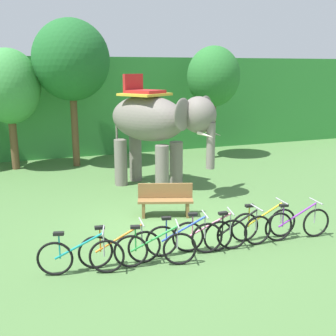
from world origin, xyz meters
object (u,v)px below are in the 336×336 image
object	(u,v)px
tree_right	(9,87)
tree_center_left	(213,77)
bike_pink	(210,234)
bike_green	(155,249)
bike_purple	(297,224)
wooden_bench	(165,199)
bike_yellow	(264,224)
bike_black	(238,232)
bike_blue	(184,238)
tree_center_right	(71,61)
bike_orange	(120,248)
elephant	(155,124)
bike_teal	(81,256)

from	to	relation	value
tree_right	tree_center_left	world-z (taller)	tree_center_left
bike_pink	bike_green	bearing A→B (deg)	-168.37
bike_pink	bike_purple	xyz separation A→B (m)	(2.22, -0.14, 0.00)
wooden_bench	bike_yellow	bearing A→B (deg)	-54.89
tree_right	tree_center_left	distance (m)	8.42
bike_pink	bike_purple	bearing A→B (deg)	-3.51
bike_black	bike_green	bearing A→B (deg)	-174.53
tree_center_left	bike_purple	size ratio (longest dim) A/B	2.88
bike_yellow	bike_pink	bearing A→B (deg)	-174.75
bike_green	bike_pink	world-z (taller)	same
bike_green	bike_blue	distance (m)	0.81
tree_center_right	wooden_bench	world-z (taller)	tree_center_right
bike_orange	bike_black	bearing A→B (deg)	-1.77
tree_center_left	bike_yellow	world-z (taller)	tree_center_left
elephant	bike_black	distance (m)	5.45
bike_orange	bike_black	world-z (taller)	same
tree_center_right	tree_right	bearing A→B (deg)	173.17
tree_center_right	bike_blue	bearing A→B (deg)	-84.01
bike_pink	elephant	bearing A→B (deg)	85.01
elephant	tree_center_left	bearing A→B (deg)	43.86
tree_right	elephant	distance (m)	6.46
tree_right	bike_pink	xyz separation A→B (m)	(3.98, -9.64, -2.87)
bike_yellow	bike_purple	world-z (taller)	same
wooden_bench	tree_center_left	bearing A→B (deg)	54.54
bike_black	wooden_bench	distance (m)	2.67
bike_teal	bike_blue	size ratio (longest dim) A/B	0.98
tree_center_right	wooden_bench	bearing A→B (deg)	-78.22
tree_center_right	tree_center_left	xyz separation A→B (m)	(6.00, -0.50, -0.68)
elephant	bike_orange	size ratio (longest dim) A/B	2.35
tree_center_right	elephant	bearing A→B (deg)	-64.64
tree_center_right	bike_pink	xyz separation A→B (m)	(1.60, -9.35, -3.87)
bike_purple	wooden_bench	world-z (taller)	bike_purple
tree_right	bike_teal	xyz separation A→B (m)	(1.13, -9.74, -2.87)
bike_black	elephant	bearing A→B (deg)	92.42
tree_center_left	bike_blue	bearing A→B (deg)	-119.51
elephant	bike_black	world-z (taller)	elephant
tree_center_right	bike_green	distance (m)	10.39
elephant	bike_green	xyz separation A→B (m)	(-1.81, -5.33, -1.82)
bike_pink	bike_purple	size ratio (longest dim) A/B	0.98
tree_right	bike_blue	distance (m)	10.61
bike_pink	bike_blue	bearing A→B (deg)	-179.37
wooden_bench	bike_teal	bearing A→B (deg)	-136.48
tree_right	bike_orange	world-z (taller)	tree_right
bike_pink	tree_center_left	bearing A→B (deg)	63.58
bike_teal	bike_yellow	world-z (taller)	same
tree_right	wooden_bench	size ratio (longest dim) A/B	3.04
bike_pink	bike_black	distance (m)	0.66
bike_orange	bike_green	world-z (taller)	same
bike_pink	tree_center_right	bearing A→B (deg)	99.70
bike_teal	bike_green	size ratio (longest dim) A/B	1.00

